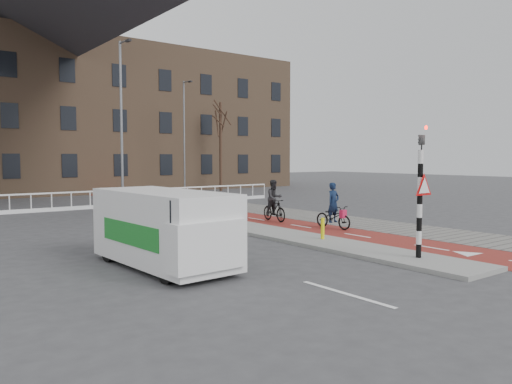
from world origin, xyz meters
TOP-DOWN VIEW (x-y plane):
  - ground at (0.00, 0.00)m, footprint 120.00×120.00m
  - bike_lane at (1.50, 10.00)m, footprint 2.50×60.00m
  - sidewalk at (4.30, 10.00)m, footprint 3.00×60.00m
  - curb_island at (-0.70, 4.00)m, footprint 1.80×16.00m
  - traffic_signal at (-0.60, -2.02)m, footprint 0.80×0.80m
  - bollard at (-0.50, 1.74)m, footprint 0.12×0.12m
  - cyclist_near at (2.10, 3.77)m, footprint 0.70×1.74m
  - cyclist_far at (1.64, 6.89)m, footprint 0.81×1.70m
  - van at (-6.35, 1.54)m, footprint 2.05×4.63m
  - railing at (-5.00, 17.00)m, footprint 28.00×0.10m
  - townhouse_row at (-3.00, 32.00)m, footprint 46.00×10.00m
  - tree_right at (10.66, 25.02)m, footprint 0.23×0.23m
  - streetlight_near at (-2.63, 13.34)m, footprint 0.12×0.12m
  - streetlight_right at (6.55, 23.76)m, footprint 0.12×0.12m

SIDE VIEW (x-z plane):
  - ground at x=0.00m, z-range 0.00..0.00m
  - bike_lane at x=1.50m, z-range 0.00..0.01m
  - sidewalk at x=4.30m, z-range 0.00..0.01m
  - curb_island at x=-0.70m, z-range 0.00..0.12m
  - railing at x=-5.00m, z-range -0.19..0.80m
  - bollard at x=-0.50m, z-range 0.12..0.82m
  - cyclist_near at x=2.10m, z-range -0.29..1.52m
  - cyclist_far at x=1.64m, z-range -0.14..1.67m
  - van at x=-6.35m, z-range 0.05..2.00m
  - traffic_signal at x=-0.60m, z-range 0.15..3.83m
  - tree_right at x=10.66m, z-range 0.00..7.32m
  - streetlight_near at x=-2.63m, z-range 0.00..8.34m
  - streetlight_right at x=6.55m, z-range 0.00..8.54m
  - townhouse_row at x=-3.00m, z-range -0.14..15.76m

